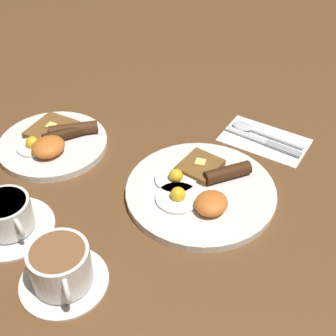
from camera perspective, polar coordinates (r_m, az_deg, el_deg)
ground_plane at (r=0.91m, az=3.98°, el=-3.24°), size 3.00×3.00×0.00m
breakfast_plate_near at (r=0.90m, az=4.00°, el=-2.69°), size 0.29×0.29×0.04m
breakfast_plate_far at (r=1.04m, az=-13.79°, el=3.11°), size 0.23×0.23×0.05m
teacup_near at (r=0.76m, az=-12.89°, el=-11.90°), size 0.14×0.14×0.08m
teacup_far at (r=0.87m, az=-18.92°, el=-5.77°), size 0.16×0.16×0.07m
napkin at (r=1.05m, az=11.68°, el=3.37°), size 0.12×0.19×0.01m
knife at (r=1.04m, az=11.94°, el=3.05°), size 0.02×0.18×0.01m
spoon at (r=1.07m, az=9.94°, el=4.74°), size 0.03×0.17×0.01m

